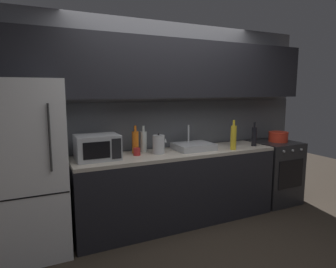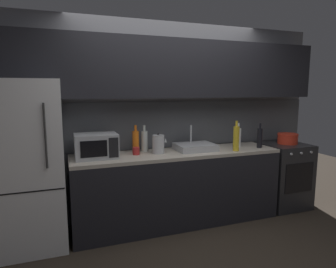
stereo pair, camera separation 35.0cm
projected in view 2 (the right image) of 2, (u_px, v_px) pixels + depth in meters
name	position (u px, v px, depth m)	size (l,w,h in m)	color
ground_plane	(212.00, 260.00, 2.88)	(10.00, 10.00, 0.00)	#2D261E
back_wall	(170.00, 98.00, 3.76)	(4.28, 0.44, 2.50)	slate
counter_run	(178.00, 187.00, 3.65)	(2.54, 0.60, 0.90)	black
refrigerator	(30.00, 165.00, 3.03)	(0.68, 0.69, 1.75)	white
oven_range	(283.00, 175.00, 4.19)	(0.60, 0.62, 0.90)	#232326
microwave	(96.00, 146.00, 3.25)	(0.46, 0.35, 0.27)	#A8AAAF
sink_basin	(195.00, 147.00, 3.69)	(0.48, 0.38, 0.30)	#ADAFB5
kettle	(158.00, 144.00, 3.49)	(0.18, 0.14, 0.24)	#B7BABF
wine_bottle_orange	(136.00, 141.00, 3.53)	(0.08, 0.08, 0.33)	orange
wine_bottle_yellow	(236.00, 138.00, 3.62)	(0.07, 0.07, 0.37)	gold
wine_bottle_white	(238.00, 137.00, 3.89)	(0.08, 0.08, 0.32)	silver
wine_bottle_dark	(260.00, 138.00, 3.83)	(0.07, 0.07, 0.32)	black
wine_bottle_clear	(144.00, 141.00, 3.61)	(0.08, 0.08, 0.32)	silver
mug_red	(136.00, 151.00, 3.42)	(0.08, 0.08, 0.09)	#A82323
cooking_pot	(288.00, 139.00, 4.12)	(0.28, 0.28, 0.14)	red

